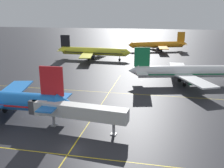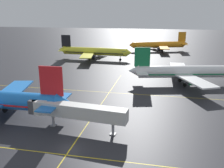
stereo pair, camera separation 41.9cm
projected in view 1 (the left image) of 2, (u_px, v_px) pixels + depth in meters
ground_plane at (71, 149)px, 44.86m from camera, size 600.00×600.00×0.00m
airliner_second_row at (187, 72)px, 83.06m from camera, size 39.47×33.57×12.38m
airliner_third_row at (93, 51)px, 124.69m from camera, size 37.87×32.71×11.79m
airliner_far_left_stand at (158, 45)px, 150.40m from camera, size 35.46×30.29×11.27m
taxiway_markings at (94, 115)px, 59.28m from camera, size 132.11×76.24×0.01m
jet_bridge at (71, 110)px, 51.56m from camera, size 21.31×4.95×5.58m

